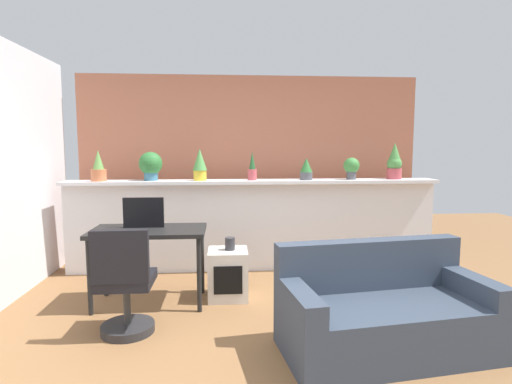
{
  "coord_description": "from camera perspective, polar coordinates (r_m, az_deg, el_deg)",
  "views": [
    {
      "loc": [
        -0.35,
        -3.08,
        1.55
      ],
      "look_at": [
        -0.04,
        1.09,
        1.09
      ],
      "focal_mm": 28.89,
      "sensor_mm": 36.0,
      "label": 1
    }
  ],
  "objects": [
    {
      "name": "potted_plant_3",
      "position": [
        5.05,
        -0.53,
        3.3
      ],
      "size": [
        0.11,
        0.11,
        0.35
      ],
      "color": "#B7474C",
      "rests_on": "plant_shelf"
    },
    {
      "name": "potted_plant_4",
      "position": [
        5.12,
        6.97,
        3.18
      ],
      "size": [
        0.16,
        0.16,
        0.27
      ],
      "color": "#4C4C51",
      "rests_on": "plant_shelf"
    },
    {
      "name": "desk",
      "position": [
        4.18,
        -14.63,
        -6.11
      ],
      "size": [
        1.1,
        0.6,
        0.75
      ],
      "color": "black",
      "rests_on": "ground"
    },
    {
      "name": "potted_plant_1",
      "position": [
        5.15,
        -14.39,
        3.66
      ],
      "size": [
        0.28,
        0.28,
        0.35
      ],
      "color": "#386B84",
      "rests_on": "plant_shelf"
    },
    {
      "name": "potted_plant_5",
      "position": [
        5.29,
        13.07,
        3.39
      ],
      "size": [
        0.2,
        0.2,
        0.27
      ],
      "color": "#4C4C51",
      "rests_on": "plant_shelf"
    },
    {
      "name": "brick_wall_behind",
      "position": [
        5.69,
        -0.78,
        3.29
      ],
      "size": [
        4.57,
        0.1,
        2.5
      ],
      "primitive_type": "cube",
      "color": "#AD664C",
      "rests_on": "ground"
    },
    {
      "name": "potted_plant_0",
      "position": [
        5.24,
        -20.97,
        3.12
      ],
      "size": [
        0.18,
        0.18,
        0.37
      ],
      "color": "#C66B42",
      "rests_on": "plant_shelf"
    },
    {
      "name": "potted_plant_6",
      "position": [
        5.51,
        18.62,
        3.9
      ],
      "size": [
        0.18,
        0.18,
        0.46
      ],
      "color": "#B7474C",
      "rests_on": "plant_shelf"
    },
    {
      "name": "side_cube_shelf",
      "position": [
        4.31,
        -3.91,
        -11.27
      ],
      "size": [
        0.4,
        0.41,
        0.5
      ],
      "color": "silver",
      "rests_on": "ground"
    },
    {
      "name": "office_chair",
      "position": [
        3.61,
        -17.69,
        -12.75
      ],
      "size": [
        0.44,
        0.45,
        0.91
      ],
      "color": "#262628",
      "rests_on": "ground"
    },
    {
      "name": "potted_plant_2",
      "position": [
        5.03,
        -7.79,
        3.87
      ],
      "size": [
        0.17,
        0.17,
        0.39
      ],
      "color": "gold",
      "rests_on": "plant_shelf"
    },
    {
      "name": "plant_shelf",
      "position": [
        5.07,
        -0.33,
        1.44
      ],
      "size": [
        4.57,
        0.35,
        0.04
      ],
      "primitive_type": "cube",
      "color": "silver",
      "rests_on": "divider_wall"
    },
    {
      "name": "vase_on_shelf",
      "position": [
        4.23,
        -3.63,
        -7.16
      ],
      "size": [
        0.1,
        0.1,
        0.13
      ],
      "primitive_type": "cylinder",
      "color": "#2D2D33",
      "rests_on": "side_cube_shelf"
    },
    {
      "name": "tv_monitor",
      "position": [
        4.23,
        -15.29,
        -2.76
      ],
      "size": [
        0.4,
        0.04,
        0.3
      ],
      "primitive_type": "cube",
      "color": "black",
      "rests_on": "desk"
    },
    {
      "name": "divider_wall",
      "position": [
        5.19,
        -0.36,
        -4.81
      ],
      "size": [
        4.57,
        0.16,
        1.1
      ],
      "primitive_type": "cube",
      "color": "silver",
      "rests_on": "ground"
    },
    {
      "name": "couch",
      "position": [
        3.41,
        17.27,
        -15.81
      ],
      "size": [
        1.65,
        0.97,
        0.8
      ],
      "color": "#333D4C",
      "rests_on": "ground"
    },
    {
      "name": "ground_plane",
      "position": [
        3.46,
        2.09,
        -20.28
      ],
      "size": [
        12.0,
        12.0,
        0.0
      ],
      "primitive_type": "plane",
      "color": "brown"
    }
  ]
}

